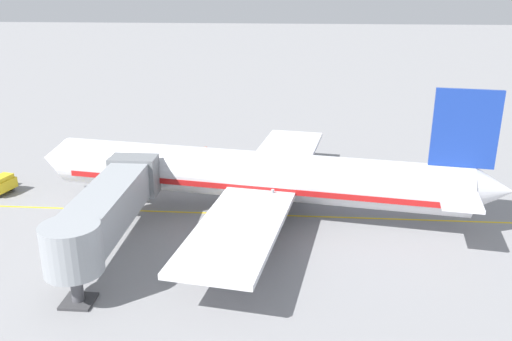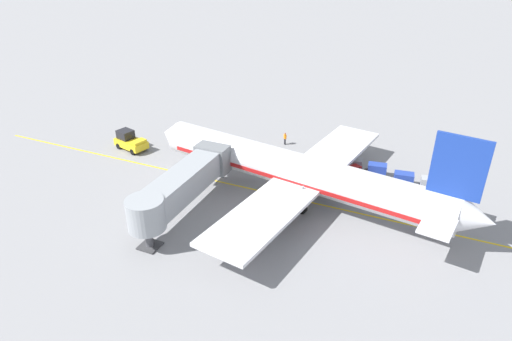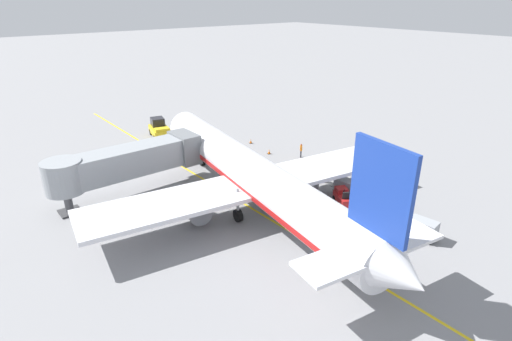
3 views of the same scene
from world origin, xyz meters
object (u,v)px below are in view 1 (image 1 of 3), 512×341
(safety_cone_nose_right, at_px, (128,163))
(jet_bridge, at_px, (107,208))
(parked_airliner, at_px, (257,176))
(baggage_cart_tail_end, at_px, (403,175))
(baggage_cart_second_in_train, at_px, (336,170))
(baggage_tug_trailing, at_px, (317,177))
(baggage_cart_third_in_train, at_px, (371,174))
(ground_crew_wing_walker, at_px, (263,166))
(safety_cone_nose_left, at_px, (170,166))
(ground_crew_marshaller, at_px, (206,153))
(baggage_tug_lead, at_px, (380,192))
(baggage_cart_front, at_px, (305,168))
(ground_crew_loader, at_px, (159,175))

(safety_cone_nose_right, bearing_deg, jet_bridge, -166.12)
(parked_airliner, distance_m, baggage_cart_tail_end, 14.79)
(baggage_cart_second_in_train, bearing_deg, parked_airliner, 141.12)
(baggage_tug_trailing, height_order, baggage_cart_third_in_train, baggage_tug_trailing)
(baggage_cart_second_in_train, relative_size, ground_crew_wing_walker, 1.76)
(ground_crew_wing_walker, xyz_separation_m, safety_cone_nose_left, (1.36, 9.26, -0.66))
(baggage_cart_tail_end, bearing_deg, baggage_cart_third_in_train, 89.41)
(ground_crew_marshaller, bearing_deg, baggage_tug_lead, -118.10)
(safety_cone_nose_left, bearing_deg, baggage_cart_tail_end, -97.21)
(baggage_cart_front, bearing_deg, ground_crew_marshaller, 69.30)
(jet_bridge, xyz_separation_m, baggage_cart_second_in_train, (15.95, -15.99, -2.51))
(baggage_tug_trailing, xyz_separation_m, baggage_cart_tail_end, (0.44, -7.70, 0.24))
(baggage_tug_lead, xyz_separation_m, ground_crew_loader, (1.95, 19.39, 0.24))
(parked_airliner, distance_m, ground_crew_loader, 11.08)
(ground_crew_loader, distance_m, ground_crew_marshaller, 7.42)
(baggage_cart_third_in_train, bearing_deg, safety_cone_nose_right, 81.80)
(baggage_cart_front, bearing_deg, ground_crew_loader, 102.67)
(parked_airliner, distance_m, ground_crew_marshaller, 13.94)
(baggage_cart_tail_end, distance_m, ground_crew_marshaller, 19.44)
(safety_cone_nose_left, bearing_deg, ground_crew_marshaller, -55.46)
(parked_airliner, bearing_deg, safety_cone_nose_left, 42.83)
(parked_airliner, height_order, baggage_cart_second_in_train, parked_airliner)
(jet_bridge, xyz_separation_m, ground_crew_loader, (13.25, 0.01, -2.50))
(baggage_cart_second_in_train, relative_size, baggage_cart_tail_end, 1.00)
(baggage_cart_tail_end, height_order, ground_crew_loader, ground_crew_loader)
(jet_bridge, xyz_separation_m, baggage_cart_tail_end, (14.95, -21.94, -2.51))
(parked_airliner, xyz_separation_m, baggage_tug_trailing, (6.87, -4.96, -2.47))
(baggage_cart_second_in_train, distance_m, baggage_cart_tail_end, 6.03)
(baggage_tug_lead, xyz_separation_m, ground_crew_wing_walker, (5.08, 10.20, 0.24))
(parked_airliner, xyz_separation_m, ground_crew_loader, (5.61, 9.29, -2.23))
(ground_crew_wing_walker, height_order, safety_cone_nose_right, ground_crew_wing_walker)
(ground_crew_wing_walker, distance_m, safety_cone_nose_left, 9.38)
(safety_cone_nose_left, bearing_deg, ground_crew_wing_walker, -98.34)
(parked_airliner, height_order, baggage_cart_third_in_train, parked_airliner)
(ground_crew_marshaller, bearing_deg, safety_cone_nose_right, 101.56)
(baggage_cart_third_in_train, bearing_deg, baggage_cart_tail_end, -90.59)
(baggage_tug_lead, xyz_separation_m, safety_cone_nose_right, (7.09, 23.92, -0.42))
(baggage_tug_trailing, bearing_deg, safety_cone_nose_right, 78.33)
(baggage_tug_lead, relative_size, safety_cone_nose_left, 4.40)
(jet_bridge, relative_size, baggage_cart_front, 4.91)
(baggage_tug_trailing, xyz_separation_m, safety_cone_nose_right, (3.88, 18.78, -0.42))
(baggage_cart_third_in_train, xyz_separation_m, ground_crew_wing_walker, (1.40, 9.92, 0.00))
(baggage_cart_third_in_train, height_order, safety_cone_nose_left, baggage_cart_third_in_train)
(safety_cone_nose_right, bearing_deg, baggage_cart_third_in_train, -98.20)
(baggage_tug_trailing, height_order, baggage_cart_front, baggage_tug_trailing)
(safety_cone_nose_left, bearing_deg, baggage_cart_second_in_train, -96.32)
(baggage_tug_trailing, bearing_deg, ground_crew_wing_walker, 69.74)
(baggage_tug_lead, distance_m, ground_crew_marshaller, 18.40)
(baggage_tug_trailing, distance_m, ground_crew_loader, 14.30)
(baggage_cart_second_in_train, height_order, ground_crew_loader, ground_crew_loader)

